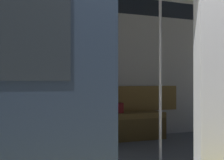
% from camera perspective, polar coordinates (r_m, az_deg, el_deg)
% --- Properties ---
extents(train_car, '(6.40, 2.63, 2.34)m').
position_cam_1_polar(train_car, '(3.80, -0.37, 7.78)').
color(train_car, silver).
rests_on(train_car, ground_plane).
extents(bench_seat, '(2.58, 0.44, 0.46)m').
position_cam_1_polar(bench_seat, '(4.75, -3.98, -8.04)').
color(bench_seat, olive).
rests_on(bench_seat, ground_plane).
extents(person_seated, '(0.55, 0.69, 1.19)m').
position_cam_1_polar(person_seated, '(4.67, -3.79, -4.14)').
color(person_seated, '#CC5933').
rests_on(person_seated, ground_plane).
extents(handbag, '(0.26, 0.15, 0.17)m').
position_cam_1_polar(handbag, '(4.91, 0.60, -5.52)').
color(handbag, maroon).
rests_on(handbag, bench_seat).
extents(book, '(0.24, 0.27, 0.03)m').
position_cam_1_polar(book, '(4.68, -7.74, -6.64)').
color(book, '#26598C').
rests_on(book, bench_seat).
extents(grab_pole_door, '(0.04, 0.04, 2.20)m').
position_cam_1_polar(grab_pole_door, '(3.09, -2.04, 1.71)').
color(grab_pole_door, silver).
rests_on(grab_pole_door, ground_plane).
extents(grab_pole_far, '(0.04, 0.04, 2.20)m').
position_cam_1_polar(grab_pole_far, '(3.45, 9.46, 1.50)').
color(grab_pole_far, silver).
rests_on(grab_pole_far, ground_plane).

